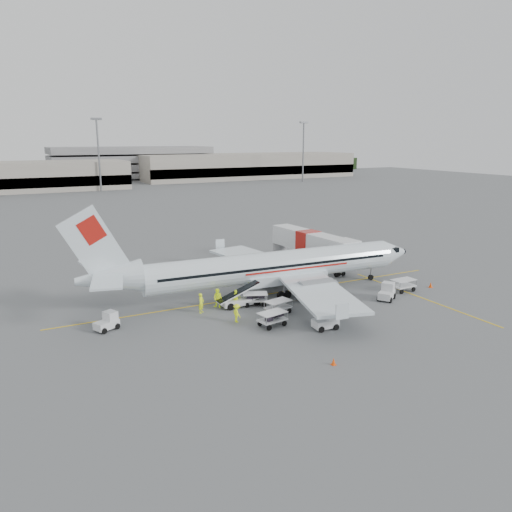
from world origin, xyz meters
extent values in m
plane|color=#56595B|center=(0.00, 0.00, 0.00)|extent=(360.00, 360.00, 0.00)
cube|color=yellow|center=(0.00, 0.00, 0.01)|extent=(44.00, 0.20, 0.01)
cube|color=yellow|center=(14.00, -8.00, 0.01)|extent=(0.20, 20.00, 0.01)
cone|color=#FF4907|center=(17.65, -6.11, 0.32)|extent=(0.39, 0.39, 0.63)
cone|color=#FF4907|center=(2.70, 16.39, 0.30)|extent=(0.37, 0.37, 0.60)
cone|color=#FF4907|center=(-3.49, -17.11, 0.28)|extent=(0.34, 0.34, 0.56)
imported|color=#DAF316|center=(-7.99, -2.16, 0.96)|extent=(0.83, 0.81, 1.92)
imported|color=#DAF316|center=(-6.01, -1.50, 0.95)|extent=(1.12, 1.17, 1.90)
imported|color=#DAF316|center=(-6.05, -5.95, 0.85)|extent=(0.70, 1.14, 1.70)
imported|color=#DAF316|center=(-4.36, -2.16, 0.87)|extent=(1.04, 0.47, 1.75)
camera|label=1|loc=(-23.97, -44.39, 16.12)|focal=35.00mm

